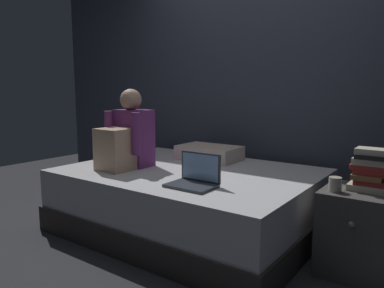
{
  "coord_description": "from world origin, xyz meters",
  "views": [
    {
      "loc": [
        1.54,
        -2.08,
        1.16
      ],
      "look_at": [
        -0.03,
        0.1,
        0.76
      ],
      "focal_mm": 34.44,
      "sensor_mm": 36.0,
      "label": 1
    }
  ],
  "objects": [
    {
      "name": "ground_plane",
      "position": [
        0.0,
        0.0,
        0.0
      ],
      "size": [
        8.0,
        8.0,
        0.0
      ],
      "primitive_type": "plane",
      "color": "#2D2D33"
    },
    {
      "name": "wall_back",
      "position": [
        0.0,
        1.2,
        1.35
      ],
      "size": [
        5.6,
        0.1,
        2.7
      ],
      "primitive_type": "cube",
      "color": "#383D4C",
      "rests_on": "ground_plane"
    },
    {
      "name": "bed",
      "position": [
        -0.2,
        0.3,
        0.25
      ],
      "size": [
        2.0,
        1.5,
        0.51
      ],
      "color": "#332D2B",
      "rests_on": "ground_plane"
    },
    {
      "name": "nightstand",
      "position": [
        1.1,
        0.33,
        0.27
      ],
      "size": [
        0.44,
        0.46,
        0.54
      ],
      "color": "#474442",
      "rests_on": "ground_plane"
    },
    {
      "name": "person_sitting",
      "position": [
        -0.68,
        0.06,
        0.76
      ],
      "size": [
        0.39,
        0.44,
        0.66
      ],
      "color": "#75337A",
      "rests_on": "bed"
    },
    {
      "name": "laptop",
      "position": [
        0.13,
        -0.1,
        0.56
      ],
      "size": [
        0.32,
        0.23,
        0.22
      ],
      "color": "#333842",
      "rests_on": "bed"
    },
    {
      "name": "pillow",
      "position": [
        -0.3,
        0.75,
        0.57
      ],
      "size": [
        0.56,
        0.36,
        0.13
      ],
      "primitive_type": "cube",
      "color": "beige",
      "rests_on": "bed"
    },
    {
      "name": "book_stack",
      "position": [
        1.14,
        0.35,
        0.67
      ],
      "size": [
        0.23,
        0.16,
        0.26
      ],
      "color": "beige",
      "rests_on": "nightstand"
    },
    {
      "name": "mug",
      "position": [
        0.97,
        0.21,
        0.58
      ],
      "size": [
        0.08,
        0.08,
        0.09
      ],
      "primitive_type": "cylinder",
      "color": "#BCB2A3",
      "rests_on": "nightstand"
    }
  ]
}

